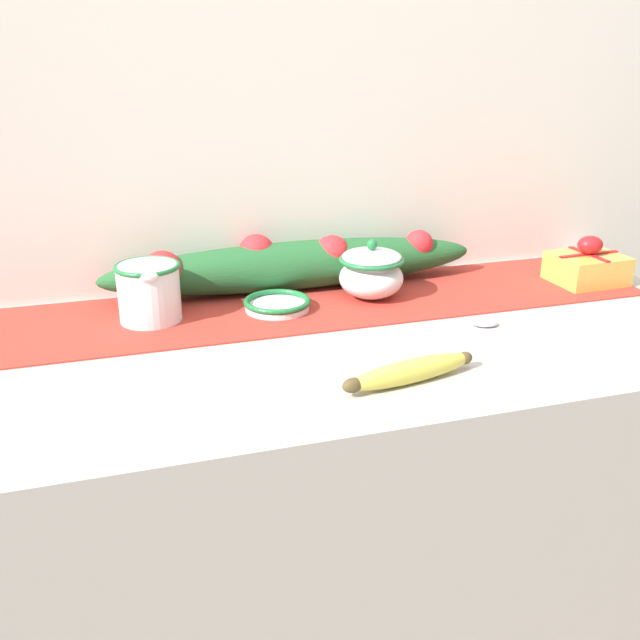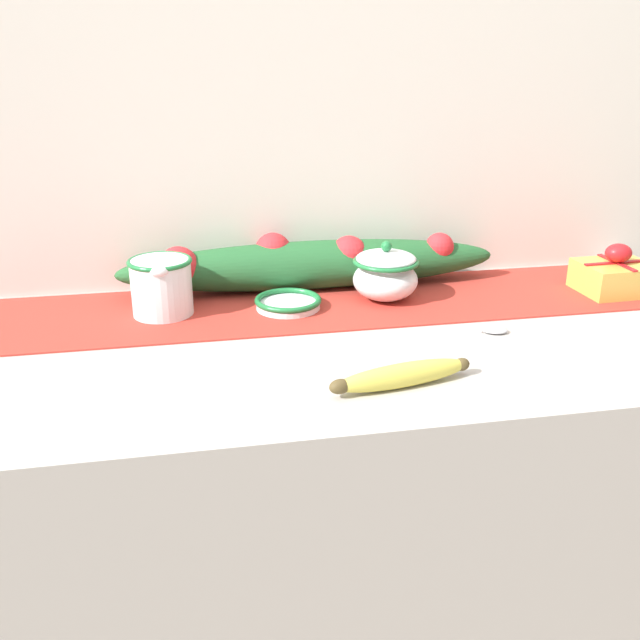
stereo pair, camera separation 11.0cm
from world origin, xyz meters
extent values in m
cube|color=#B7B2AD|center=(0.00, 0.00, 0.44)|extent=(1.39, 0.62, 0.87)
cube|color=silver|center=(0.00, 0.33, 1.20)|extent=(2.19, 0.04, 2.40)
cube|color=#B23328|center=(0.00, 0.16, 0.87)|extent=(1.28, 0.28, 0.00)
cylinder|color=white|center=(-0.28, 0.16, 0.92)|extent=(0.10, 0.10, 0.10)
torus|color=#1E7038|center=(-0.28, 0.16, 0.97)|extent=(0.11, 0.11, 0.01)
torus|color=white|center=(-0.28, 0.22, 0.93)|extent=(0.05, 0.01, 0.05)
ellipsoid|color=white|center=(-0.28, 0.11, 0.97)|extent=(0.03, 0.02, 0.02)
ellipsoid|color=white|center=(0.12, 0.16, 0.91)|extent=(0.12, 0.12, 0.07)
torus|color=#1E7038|center=(0.12, 0.16, 0.95)|extent=(0.12, 0.12, 0.01)
ellipsoid|color=white|center=(0.12, 0.16, 0.95)|extent=(0.11, 0.11, 0.03)
sphere|color=#1E7038|center=(0.12, 0.16, 0.98)|extent=(0.02, 0.02, 0.02)
cylinder|color=white|center=(-0.06, 0.15, 0.88)|extent=(0.11, 0.11, 0.01)
torus|color=#1E7038|center=(-0.06, 0.15, 0.89)|extent=(0.12, 0.12, 0.01)
ellipsoid|color=#DBCC4C|center=(0.05, -0.19, 0.89)|extent=(0.21, 0.07, 0.03)
ellipsoid|color=brown|center=(-0.04, -0.21, 0.89)|extent=(0.03, 0.03, 0.02)
ellipsoid|color=brown|center=(0.14, -0.17, 0.89)|extent=(0.03, 0.02, 0.02)
cube|color=#B7B7BC|center=(0.18, -0.01, 0.87)|extent=(0.11, 0.03, 0.00)
ellipsoid|color=#B7B7BC|center=(0.26, -0.03, 0.88)|extent=(0.05, 0.04, 0.01)
cube|color=gold|center=(0.57, 0.12, 0.90)|extent=(0.14, 0.12, 0.06)
cube|color=red|center=(0.57, 0.12, 0.93)|extent=(0.13, 0.01, 0.00)
cube|color=red|center=(0.57, 0.12, 0.93)|extent=(0.01, 0.11, 0.00)
ellipsoid|color=red|center=(0.57, 0.12, 0.95)|extent=(0.05, 0.04, 0.04)
ellipsoid|color=#235B2D|center=(0.00, 0.25, 0.92)|extent=(0.74, 0.10, 0.09)
sphere|color=red|center=(-0.25, 0.24, 0.94)|extent=(0.08, 0.08, 0.08)
sphere|color=red|center=(-0.07, 0.26, 0.95)|extent=(0.07, 0.07, 0.07)
sphere|color=red|center=(0.07, 0.24, 0.94)|extent=(0.07, 0.07, 0.07)
sphere|color=red|center=(0.26, 0.24, 0.95)|extent=(0.06, 0.06, 0.06)
camera|label=1|loc=(-0.34, -1.02, 1.32)|focal=40.00mm
camera|label=2|loc=(-0.23, -1.05, 1.32)|focal=40.00mm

